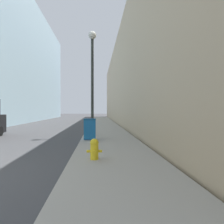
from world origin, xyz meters
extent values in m
cube|color=#9E998E|center=(5.44, 18.00, 0.07)|extent=(3.11, 60.00, 0.13)
cube|color=tan|center=(13.10, 26.00, 5.23)|extent=(12.00, 60.00, 10.45)
cylinder|color=yellow|center=(4.69, 2.33, 0.38)|extent=(0.27, 0.27, 0.50)
sphere|color=yellow|center=(4.69, 2.33, 0.68)|extent=(0.28, 0.28, 0.28)
cylinder|color=yellow|center=(4.69, 2.33, 0.76)|extent=(0.07, 0.07, 0.06)
cylinder|color=yellow|center=(4.69, 2.13, 0.40)|extent=(0.11, 0.12, 0.11)
cylinder|color=yellow|center=(4.50, 2.33, 0.40)|extent=(0.12, 0.09, 0.09)
cylinder|color=yellow|center=(4.88, 2.33, 0.40)|extent=(0.12, 0.09, 0.09)
cube|color=#19609E|center=(4.37, 7.68, 0.68)|extent=(0.63, 0.52, 1.03)
cube|color=navy|center=(4.37, 7.68, 1.23)|extent=(0.65, 0.54, 0.08)
cylinder|color=black|center=(4.11, 7.90, 0.21)|extent=(0.05, 0.16, 0.16)
cylinder|color=black|center=(4.64, 7.90, 0.21)|extent=(0.05, 0.16, 0.16)
cylinder|color=#2D332D|center=(4.46, 10.17, 0.26)|extent=(0.33, 0.33, 0.25)
cylinder|color=#2D332D|center=(4.46, 10.17, 3.22)|extent=(0.17, 0.17, 6.17)
sphere|color=silver|center=(4.46, 10.17, 6.51)|extent=(0.51, 0.51, 0.51)
cylinder|color=black|center=(-1.72, 11.20, 0.32)|extent=(0.24, 0.64, 0.64)
camera|label=1|loc=(4.80, -5.80, 1.76)|focal=40.00mm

